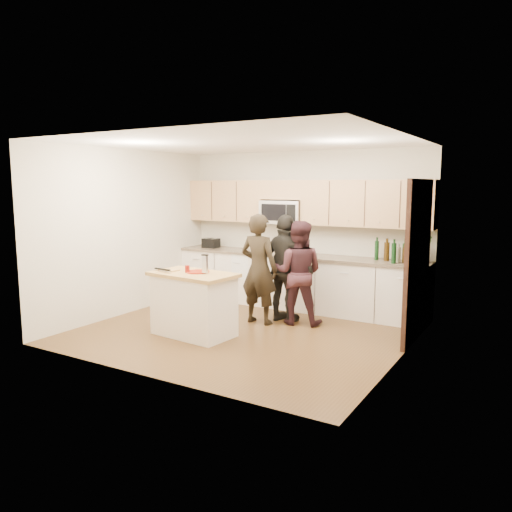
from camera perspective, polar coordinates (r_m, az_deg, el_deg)
The scene contains 21 objects.
floor at distance 7.35m, azimuth -1.39°, elevation -8.65°, with size 4.50×4.50×0.00m, color #54391D.
room_shell at distance 7.05m, azimuth -1.44°, elevation 4.95°, with size 4.52×4.02×2.71m.
back_cabinetry at distance 8.67m, azimuth 4.54°, elevation -2.86°, with size 4.50×0.66×0.94m.
upper_cabinetry at distance 8.63m, azimuth 5.28°, elevation 6.26°, with size 4.50×0.33×0.75m.
microwave at distance 8.76m, azimuth 3.12°, elevation 5.04°, with size 0.76×0.41×0.40m.
doorway at distance 7.09m, azimuth 18.09°, elevation -0.09°, with size 0.06×1.25×2.20m.
framed_picture at distance 8.18m, azimuth 17.89°, elevation 1.84°, with size 0.30×0.03×0.38m.
dish_towel at distance 8.91m, azimuth -1.46°, elevation -0.39°, with size 0.34×0.60×0.48m.
island at distance 7.13m, azimuth -7.13°, elevation -5.44°, with size 1.26×0.81×0.90m.
red_plate at distance 7.07m, azimuth -6.71°, elevation -1.80°, with size 0.33×0.33×0.02m, color #9C200E.
box_grater at distance 6.91m, azimuth -5.85°, elevation -0.85°, with size 0.09×0.05×0.26m.
drink_glass at distance 7.07m, azimuth -7.86°, elevation -1.47°, with size 0.07×0.07×0.10m, color maroon.
cutting_board at distance 7.27m, azimuth -9.90°, elevation -1.58°, with size 0.27×0.17×0.02m, color #B38A4A.
tongs at distance 7.23m, azimuth -10.65°, elevation -1.50°, with size 0.29×0.03×0.02m, color black.
knife at distance 7.10m, azimuth -10.38°, elevation -1.72°, with size 0.22×0.02×0.01m, color silver.
toaster at distance 9.48m, azimuth -5.17°, elevation 1.48°, with size 0.29×0.22×0.18m.
bottle_cluster at distance 7.99m, azimuth 15.93°, elevation 0.58°, with size 0.77×0.37×0.38m.
orchid at distance 7.91m, azimuth 18.49°, elevation 0.85°, with size 0.26×0.21×0.47m, color #2C6628.
woman_left at distance 7.62m, azimuth 0.33°, elevation -1.50°, with size 0.62×0.41×1.69m, color black.
woman_center at distance 7.62m, azimuth 4.84°, elevation -1.91°, with size 0.77×0.60×1.59m, color #32191D.
woman_right at distance 7.72m, azimuth 3.39°, elevation -1.45°, with size 0.98×0.41×1.67m, color black.
Camera 1 is at (3.74, -5.96, 2.12)m, focal length 35.00 mm.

